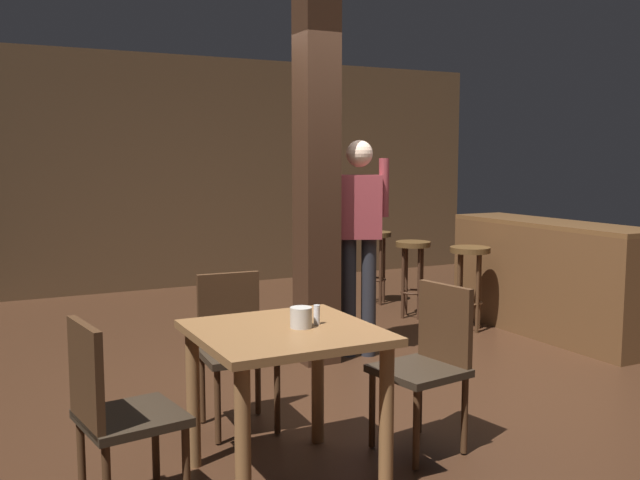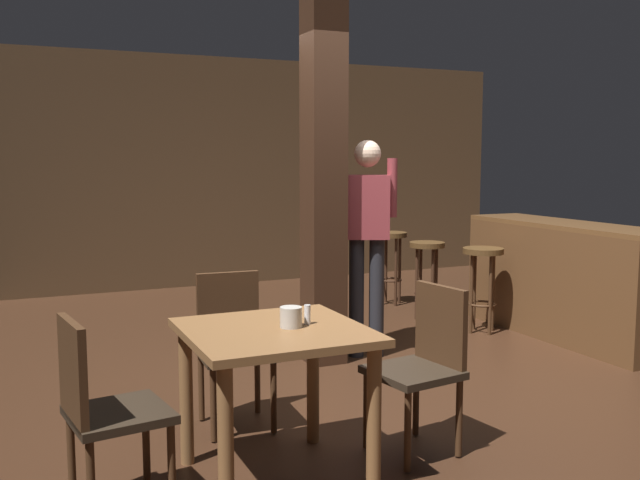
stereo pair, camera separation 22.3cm
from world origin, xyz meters
TOP-DOWN VIEW (x-y plane):
  - ground_plane at (0.00, 0.00)m, footprint 10.80×10.80m
  - wall_back at (0.00, 4.50)m, footprint 8.00×0.10m
  - pillar at (-0.14, 0.84)m, footprint 0.28×0.28m
  - dining_table at (-1.20, -0.94)m, footprint 0.85×0.85m
  - chair_east at (-0.35, -0.94)m, footprint 0.48×0.48m
  - chair_north at (-1.17, -0.13)m, footprint 0.45×0.45m
  - chair_west at (-2.02, -0.96)m, footprint 0.47×0.47m
  - napkin_cup at (-1.12, -0.95)m, footprint 0.11×0.11m
  - salt_shaker at (-1.03, -0.93)m, footprint 0.03×0.03m
  - standing_person at (0.23, 0.83)m, footprint 0.46×0.32m
  - bar_counter at (2.03, 0.67)m, footprint 0.56×2.06m
  - bar_stool_near at (1.56, 1.10)m, footprint 0.36×0.36m
  - bar_stool_mid at (1.40, 1.78)m, footprint 0.34×0.34m
  - bar_stool_far at (1.42, 2.53)m, footprint 0.34×0.34m

SIDE VIEW (x-z plane):
  - ground_plane at x=0.00m, z-range 0.00..0.00m
  - chair_east at x=-0.35m, z-range 0.06..0.95m
  - chair_north at x=-1.17m, z-range 0.06..0.95m
  - chair_west at x=-2.02m, z-range 0.06..0.95m
  - bar_counter at x=2.03m, z-range 0.01..1.03m
  - bar_stool_mid at x=1.40m, z-range 0.19..0.95m
  - bar_stool_far at x=1.42m, z-range 0.19..0.97m
  - bar_stool_near at x=1.56m, z-range 0.20..0.97m
  - dining_table at x=-1.20m, z-range 0.24..1.00m
  - salt_shaker at x=-1.03m, z-range 0.77..0.86m
  - napkin_cup at x=-1.12m, z-range 0.77..0.87m
  - standing_person at x=0.23m, z-range 0.14..1.86m
  - wall_back at x=0.00m, z-range 0.00..2.80m
  - pillar at x=-0.14m, z-range 0.00..2.80m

